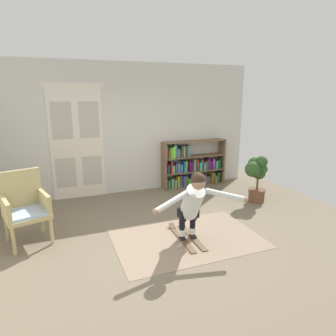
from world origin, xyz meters
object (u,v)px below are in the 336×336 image
at_px(bookshelf, 191,167).
at_px(wicker_chair, 25,206).
at_px(potted_plant, 257,174).
at_px(skis_pair, 186,236).
at_px(person_skier, 193,201).

relative_size(bookshelf, wicker_chair, 1.46).
distance_m(wicker_chair, potted_plant, 4.39).
height_order(potted_plant, skis_pair, potted_plant).
height_order(wicker_chair, person_skier, person_skier).
bearing_deg(skis_pair, bookshelf, 62.93).
relative_size(bookshelf, person_skier, 1.12).
xyz_separation_m(bookshelf, person_skier, (-1.26, -2.67, 0.21)).
xyz_separation_m(wicker_chair, skis_pair, (2.33, -0.81, -0.56)).
xyz_separation_m(potted_plant, person_skier, (-2.06, -1.20, 0.10)).
relative_size(wicker_chair, person_skier, 0.76).
bearing_deg(person_skier, wicker_chair, 156.15).
relative_size(bookshelf, potted_plant, 1.64).
bearing_deg(wicker_chair, skis_pair, -19.12).
bearing_deg(person_skier, potted_plant, 30.18).
bearing_deg(wicker_chair, bookshelf, 24.60).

